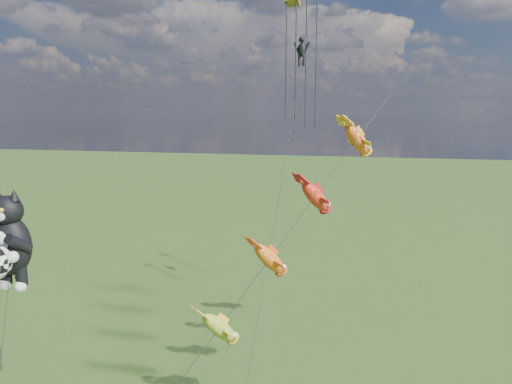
# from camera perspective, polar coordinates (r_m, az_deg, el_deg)

# --- Properties ---
(cat_kite_rig) EXTENTS (2.25, 4.07, 11.23)m
(cat_kite_rig) POSITION_cam_1_polar(r_m,az_deg,el_deg) (25.82, -26.72, -5.35)
(cat_kite_rig) COLOR brown
(cat_kite_rig) RESTS_ON ground
(fish_windsock_rig) EXTENTS (10.67, 12.03, 15.73)m
(fish_windsock_rig) POSITION_cam_1_polar(r_m,az_deg,el_deg) (25.75, 4.16, -4.12)
(fish_windsock_rig) COLOR brown
(fish_windsock_rig) RESTS_ON ground
(parafoil_rig) EXTENTS (1.89, 17.53, 22.87)m
(parafoil_rig) POSITION_cam_1_polar(r_m,az_deg,el_deg) (33.35, 5.17, 15.65)
(parafoil_rig) COLOR brown
(parafoil_rig) RESTS_ON ground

